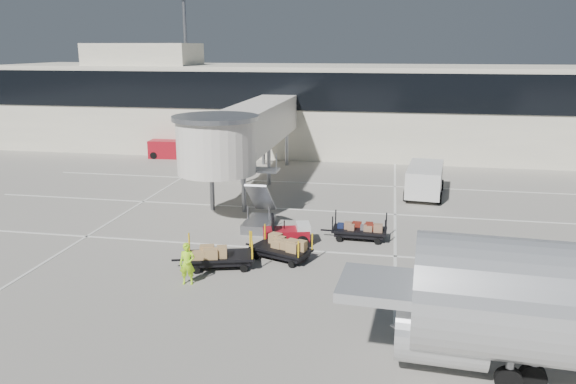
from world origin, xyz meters
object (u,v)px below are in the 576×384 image
minivan (425,177)px  belt_loader (173,149)px  baggage_tug (287,234)px  ground_worker (187,264)px  box_cart_near (280,249)px  box_cart_far (219,256)px  suitcase_cart (360,230)px

minivan → belt_loader: size_ratio=1.27×
baggage_tug → ground_worker: ground_worker is taller
box_cart_near → box_cart_far: box_cart_far is taller
ground_worker → box_cart_far: bearing=59.2°
suitcase_cart → box_cart_far: 7.83m
box_cart_far → minivan: 17.76m
box_cart_far → minivan: (9.76, 14.82, 0.69)m
suitcase_cart → belt_loader: 26.23m
belt_loader → baggage_tug: bearing=-59.0°
ground_worker → belt_loader: belt_loader is taller
ground_worker → box_cart_near: bearing=37.3°
suitcase_cart → minivan: minivan is taller
baggage_tug → belt_loader: bearing=109.6°
baggage_tug → suitcase_cart: size_ratio=0.74×
suitcase_cart → box_cart_far: box_cart_far is taller
baggage_tug → minivan: bearing=41.9°
box_cart_far → minivan: bearing=41.3°
suitcase_cart → ground_worker: 9.76m
baggage_tug → suitcase_cart: (3.56, 1.42, -0.07)m
box_cart_near → box_cart_far: 2.92m
box_cart_near → minivan: (7.26, 13.30, 0.71)m
ground_worker → minivan: bearing=48.1°
box_cart_near → belt_loader: size_ratio=0.79×
baggage_tug → suitcase_cart: baggage_tug is taller
box_cart_near → box_cart_far: size_ratio=0.92×
box_cart_near → minivan: bearing=83.1°
box_cart_far → ground_worker: bearing=-126.3°
box_cart_far → belt_loader: size_ratio=0.86×
baggage_tug → suitcase_cart: bearing=6.6°
baggage_tug → minivan: size_ratio=0.46×
baggage_tug → ground_worker: size_ratio=1.40×
box_cart_far → suitcase_cart: bearing=24.4°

